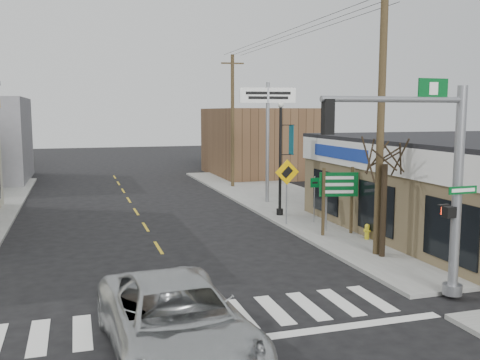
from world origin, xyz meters
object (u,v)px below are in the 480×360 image
object	(u,v)px
guide_sign	(338,191)
bare_tree	(386,147)
fire_hydrant	(367,231)
lamp_post	(281,150)
suv	(176,321)
traffic_signal_pole	(437,170)
dance_center_sign	(268,112)
utility_pole_far	(233,120)
utility_pole_near	(381,109)

from	to	relation	value
guide_sign	bare_tree	xyz separation A→B (m)	(-0.08, -3.62, 2.11)
guide_sign	fire_hydrant	world-z (taller)	guide_sign
guide_sign	lamp_post	bearing A→B (deg)	113.15
suv	traffic_signal_pole	distance (m)	8.19
traffic_signal_pole	bare_tree	size ratio (longest dim) A/B	1.21
suv	fire_hydrant	size ratio (longest dim) A/B	9.55
traffic_signal_pole	guide_sign	world-z (taller)	traffic_signal_pole
lamp_post	dance_center_sign	distance (m)	4.46
dance_center_sign	utility_pole_far	world-z (taller)	utility_pole_far
traffic_signal_pole	utility_pole_near	bearing A→B (deg)	74.87
lamp_post	bare_tree	world-z (taller)	lamp_post
guide_sign	utility_pole_far	distance (m)	15.84
guide_sign	lamp_post	xyz separation A→B (m)	(-0.70, 4.79, 1.45)
dance_center_sign	bare_tree	size ratio (longest dim) A/B	1.36
utility_pole_near	lamp_post	bearing A→B (deg)	95.59
suv	lamp_post	distance (m)	16.27
lamp_post	utility_pole_near	world-z (taller)	utility_pole_near
utility_pole_near	suv	bearing A→B (deg)	-144.09
lamp_post	dance_center_sign	world-z (taller)	dance_center_sign
dance_center_sign	fire_hydrant	bearing A→B (deg)	-78.96
suv	bare_tree	distance (m)	10.71
bare_tree	utility_pole_near	size ratio (longest dim) A/B	0.49
fire_hydrant	dance_center_sign	world-z (taller)	dance_center_sign
suv	utility_pole_near	bearing A→B (deg)	31.50
suv	guide_sign	world-z (taller)	guide_sign
traffic_signal_pole	bare_tree	distance (m)	4.31
utility_pole_near	fire_hydrant	bearing A→B (deg)	69.55
lamp_post	bare_tree	xyz separation A→B (m)	(0.62, -8.40, 0.66)
traffic_signal_pole	bare_tree	xyz separation A→B (m)	(1.02, 4.17, 0.33)
fire_hydrant	traffic_signal_pole	bearing A→B (deg)	-105.63
guide_sign	utility_pole_near	distance (m)	4.75
bare_tree	dance_center_sign	bearing A→B (deg)	89.57
traffic_signal_pole	utility_pole_near	xyz separation A→B (m)	(1.02, 4.54, 1.69)
traffic_signal_pole	dance_center_sign	world-z (taller)	dance_center_sign
lamp_post	guide_sign	bearing A→B (deg)	-58.94
guide_sign	fire_hydrant	distance (m)	2.04
lamp_post	utility_pole_near	xyz separation A→B (m)	(0.62, -8.04, 2.02)
guide_sign	utility_pole_near	world-z (taller)	utility_pole_near
guide_sign	dance_center_sign	xyz separation A→B (m)	(0.01, 8.77, 3.31)
bare_tree	utility_pole_near	xyz separation A→B (m)	(0.00, 0.37, 1.36)
traffic_signal_pole	lamp_post	bearing A→B (deg)	85.74
suv	lamp_post	bearing A→B (deg)	57.17
guide_sign	lamp_post	distance (m)	5.05
suv	guide_sign	bearing A→B (deg)	43.52
guide_sign	dance_center_sign	bearing A→B (deg)	104.75
utility_pole_near	guide_sign	bearing A→B (deg)	89.75
fire_hydrant	utility_pole_far	world-z (taller)	utility_pole_far
bare_tree	utility_pole_near	world-z (taller)	utility_pole_near
traffic_signal_pole	lamp_post	xyz separation A→B (m)	(0.41, 12.58, -0.33)
traffic_signal_pole	dance_center_sign	distance (m)	16.67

